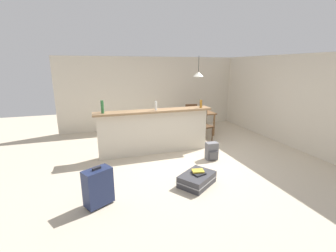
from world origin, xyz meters
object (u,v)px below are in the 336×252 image
Objects in this scene: bottle_green at (102,107)px; book_stack at (199,172)px; bottle_amber at (201,104)px; dining_chair_near_partition at (203,123)px; dining_table at (196,115)px; backpack_grey at (212,151)px; pendant_lamp at (198,74)px; suitcase_flat_charcoal at (197,179)px; bottle_white at (156,106)px; dining_chair_far_side at (190,115)px; suitcase_upright_navy at (98,187)px.

bottle_green reaches higher than book_stack.
bottle_amber is 0.22× the size of dining_chair_near_partition.
dining_table is 3.97× the size of book_stack.
book_stack is (-0.83, -1.01, 0.05)m from backpack_grey.
pendant_lamp reaches higher than suitcase_flat_charcoal.
bottle_white reaches higher than dining_table.
bottle_amber is at bearing -105.67° from dining_chair_far_side.
suitcase_upright_navy is at bearing -127.86° from bottle_white.
dining_chair_far_side is (0.04, 0.55, -0.13)m from dining_table.
book_stack is at bearing -110.99° from dining_chair_far_side.
dining_chair_near_partition is at bearing 12.77° from bottle_green.
dining_table is 1.29m from pendant_lamp.
pendant_lamp is at bearing 74.76° from backpack_grey.
dining_chair_far_side is 3.36× the size of book_stack.
pendant_lamp reaches higher than dining_chair_far_side.
suitcase_flat_charcoal is (-1.37, -2.49, -0.41)m from dining_chair_near_partition.
bottle_amber is 0.49× the size of backpack_grey.
suitcase_flat_charcoal is at bearing -130.34° from backpack_grey.
backpack_grey is at bearing -104.01° from dining_table.
bottle_green is at bearing -149.07° from dining_chair_far_side.
backpack_grey is (1.17, -0.78, -1.04)m from bottle_white.
dining_table is at bearing 45.19° from suitcase_upright_navy.
bottle_amber reaches higher than dining_chair_far_side.
suitcase_upright_navy is (-1.49, -1.92, -0.92)m from bottle_white.
suitcase_upright_navy is at bearing -176.19° from suitcase_flat_charcoal.
dining_chair_near_partition is 1.07× the size of suitcase_flat_charcoal.
book_stack is at bearing 3.93° from suitcase_upright_navy.
bottle_white reaches higher than dining_chair_near_partition.
dining_table is 3.37m from book_stack.
dining_table is at bearing 37.18° from bottle_white.
dining_chair_near_partition is (0.47, 0.73, -0.72)m from bottle_amber.
backpack_grey is at bearing 49.66° from suitcase_flat_charcoal.
suitcase_flat_charcoal is at bearing -118.71° from dining_chair_near_partition.
bottle_white is 1.20m from bottle_amber.
dining_chair_far_side is at bearing 74.33° from bottle_amber.
pendant_lamp reaches higher than bottle_amber.
bottle_white is 1.95m from dining_chair_near_partition.
bottle_green is at bearing 83.49° from suitcase_upright_navy.
book_stack is (-1.39, -3.61, -0.27)m from dining_chair_far_side.
dining_chair_far_side is 1.07× the size of suitcase_flat_charcoal.
dining_chair_far_side is (0.05, 1.13, 0.00)m from dining_chair_near_partition.
dining_table reaches higher than backpack_grey.
bottle_green is at bearing 131.35° from book_stack.
bottle_white is 2.61m from dining_chair_far_side.
dining_table reaches higher than suitcase_upright_navy.
dining_chair_far_side reaches higher than suitcase_flat_charcoal.
bottle_green is 0.71× the size of backpack_grey.
pendant_lamp is at bearing 36.77° from bottle_white.
bottle_amber reaches higher than dining_table.
backpack_grey is at bearing -102.05° from dining_chair_far_side.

